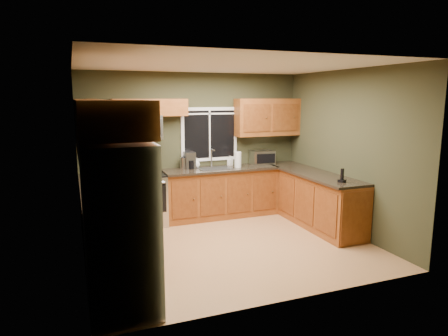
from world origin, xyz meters
TOP-DOWN VIEW (x-y plane):
  - floor at (0.00, 0.00)m, footprint 4.20×4.20m
  - ceiling at (0.00, 0.00)m, footprint 4.20×4.20m
  - back_wall at (0.00, 1.80)m, footprint 4.20×0.00m
  - front_wall at (0.00, -1.80)m, footprint 4.20×0.00m
  - left_wall at (-2.10, 0.00)m, footprint 0.00×3.60m
  - right_wall at (2.10, 0.00)m, footprint 0.00×3.60m
  - window at (0.30, 1.78)m, footprint 1.12×0.03m
  - base_cabinets_left at (-1.80, 0.48)m, footprint 0.60×2.65m
  - countertop_left at (-1.78, 0.48)m, footprint 0.65×2.65m
  - base_cabinets_back at (0.42, 1.50)m, footprint 2.17×0.60m
  - countertop_back at (0.42, 1.48)m, footprint 2.17×0.65m
  - base_cabinets_peninsula at (1.80, 0.54)m, footprint 0.60×2.52m
  - countertop_peninsula at (1.78, 0.55)m, footprint 0.65×2.50m
  - upper_cabinets_left at (-1.94, 0.48)m, footprint 0.33×2.65m
  - upper_cabinets_back_left at (-0.85, 1.64)m, footprint 1.30×0.33m
  - upper_cabinets_back_right at (1.45, 1.64)m, footprint 1.30×0.33m
  - upper_cabinet_over_fridge at (-1.74, -1.30)m, footprint 0.72×0.90m
  - refrigerator at (-1.74, -1.30)m, footprint 0.74×0.90m
  - range at (-1.05, 1.47)m, footprint 0.76×0.69m
  - microwave at (-1.05, 1.61)m, footprint 0.76×0.41m
  - sink at (0.30, 1.49)m, footprint 0.60×0.42m
  - toaster_oven at (1.33, 1.58)m, footprint 0.46×0.37m
  - coffee_maker at (-0.14, 1.64)m, footprint 0.19×0.25m
  - kettle at (-0.26, 1.65)m, footprint 0.18×0.18m
  - paper_towel_roll at (0.74, 1.42)m, footprint 0.15×0.15m
  - soap_bottle_a at (-0.15, 1.68)m, footprint 0.15×0.15m
  - soap_bottle_b at (0.68, 1.68)m, footprint 0.11×0.11m
  - soap_bottle_c at (0.00, 1.70)m, footprint 0.19×0.19m
  - cordless_phone at (1.74, -0.39)m, footprint 0.13×0.13m

SIDE VIEW (x-z plane):
  - floor at x=0.00m, z-range 0.00..0.00m
  - base_cabinets_peninsula at x=1.80m, z-range 0.00..0.90m
  - base_cabinets_left at x=-1.80m, z-range 0.00..0.90m
  - base_cabinets_back at x=0.42m, z-range 0.00..0.90m
  - range at x=-1.05m, z-range 0.00..0.94m
  - refrigerator at x=-1.74m, z-range 0.00..1.80m
  - countertop_left at x=-1.78m, z-range 0.90..0.94m
  - countertop_back at x=0.42m, z-range 0.90..0.94m
  - countertop_peninsula at x=1.78m, z-range 0.90..0.94m
  - sink at x=0.30m, z-range 0.77..1.13m
  - cordless_phone at x=1.74m, z-range 0.90..1.11m
  - soap_bottle_c at x=0.00m, z-range 0.94..1.12m
  - soap_bottle_b at x=0.68m, z-range 0.94..1.13m
  - kettle at x=-0.26m, z-range 0.93..1.18m
  - toaster_oven at x=1.33m, z-range 0.94..1.21m
  - soap_bottle_a at x=-0.15m, z-range 0.94..1.22m
  - coffee_maker at x=-0.14m, z-range 0.93..1.24m
  - paper_towel_roll at x=0.74m, z-range 0.92..1.25m
  - back_wall at x=0.00m, z-range -0.75..3.45m
  - front_wall at x=0.00m, z-range -0.75..3.45m
  - left_wall at x=-2.10m, z-range -0.45..3.15m
  - right_wall at x=2.10m, z-range -0.45..3.15m
  - window at x=0.30m, z-range 1.04..2.06m
  - microwave at x=-1.05m, z-range 1.52..1.94m
  - upper_cabinets_left at x=-1.94m, z-range 1.50..2.22m
  - upper_cabinets_back_right at x=1.45m, z-range 1.50..2.22m
  - upper_cabinet_over_fridge at x=-1.74m, z-range 1.84..2.22m
  - upper_cabinets_back_left at x=-0.85m, z-range 1.92..2.22m
  - ceiling at x=0.00m, z-range 2.70..2.70m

